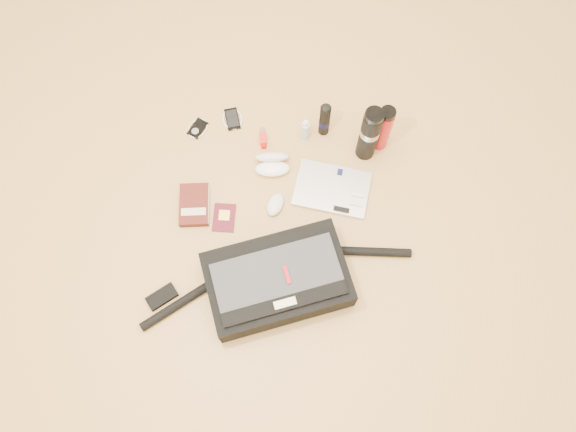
{
  "coord_description": "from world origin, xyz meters",
  "views": [
    {
      "loc": [
        0.13,
        -0.71,
        2.06
      ],
      "look_at": [
        0.03,
        0.05,
        0.06
      ],
      "focal_mm": 35.0,
      "sensor_mm": 36.0,
      "label": 1
    }
  ],
  "objects_px": {
    "book": "(195,205)",
    "thermos_black": "(369,134)",
    "messenger_bag": "(277,280)",
    "thermos_red": "(383,128)",
    "laptop": "(332,189)"
  },
  "relations": [
    {
      "from": "laptop",
      "to": "book",
      "type": "relative_size",
      "value": 1.6
    },
    {
      "from": "laptop",
      "to": "book",
      "type": "bearing_deg",
      "value": -160.07
    },
    {
      "from": "book",
      "to": "thermos_red",
      "type": "bearing_deg",
      "value": 18.59
    },
    {
      "from": "thermos_red",
      "to": "book",
      "type": "bearing_deg",
      "value": -151.53
    },
    {
      "from": "thermos_red",
      "to": "messenger_bag",
      "type": "bearing_deg",
      "value": -117.13
    },
    {
      "from": "thermos_black",
      "to": "thermos_red",
      "type": "xyz_separation_m",
      "value": [
        0.05,
        0.05,
        -0.03
      ]
    },
    {
      "from": "thermos_black",
      "to": "thermos_red",
      "type": "relative_size",
      "value": 1.21
    },
    {
      "from": "book",
      "to": "messenger_bag",
      "type": "bearing_deg",
      "value": -46.39
    },
    {
      "from": "thermos_black",
      "to": "thermos_red",
      "type": "height_order",
      "value": "thermos_black"
    },
    {
      "from": "book",
      "to": "thermos_black",
      "type": "distance_m",
      "value": 0.74
    },
    {
      "from": "laptop",
      "to": "thermos_red",
      "type": "relative_size",
      "value": 1.24
    },
    {
      "from": "book",
      "to": "thermos_red",
      "type": "relative_size",
      "value": 0.78
    },
    {
      "from": "messenger_bag",
      "to": "thermos_red",
      "type": "xyz_separation_m",
      "value": [
        0.33,
        0.65,
        0.06
      ]
    },
    {
      "from": "laptop",
      "to": "thermos_red",
      "type": "height_order",
      "value": "thermos_red"
    },
    {
      "from": "messenger_bag",
      "to": "thermos_black",
      "type": "bearing_deg",
      "value": 41.69
    }
  ]
}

